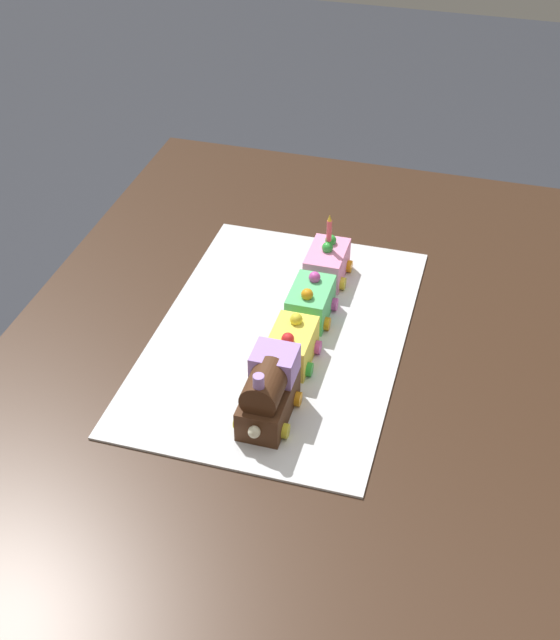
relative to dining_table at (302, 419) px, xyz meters
name	(u,v)px	position (x,y,z in m)	size (l,w,h in m)	color
ground_plane	(297,633)	(0.00, 0.00, -0.63)	(8.00, 8.00, 0.00)	#2D3038
dining_table	(302,419)	(0.00, 0.00, 0.00)	(1.40, 1.00, 0.74)	#382316
cake_board	(280,335)	(0.07, 0.06, 0.11)	(0.60, 0.40, 0.00)	silver
cake_locomotive	(268,391)	(-0.11, 0.02, 0.16)	(0.14, 0.08, 0.12)	#472816
cake_car_hopper_lemon	(292,346)	(0.02, 0.02, 0.14)	(0.10, 0.08, 0.07)	#F4E04C
cake_car_caboose_mint_green	(310,302)	(0.13, 0.02, 0.14)	(0.10, 0.08, 0.07)	#59CC7A
cake_car_gondola_bubblegum	(327,263)	(0.25, 0.02, 0.14)	(0.10, 0.08, 0.07)	pink
birthday_candle	(329,228)	(0.26, 0.02, 0.21)	(0.01, 0.01, 0.05)	#F24C59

